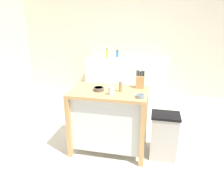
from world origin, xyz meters
TOP-DOWN VIEW (x-y plane):
  - ground_plane at (0.00, 0.00)m, footprint 6.41×6.41m
  - wall_back at (0.00, 2.50)m, footprint 5.41×0.10m
  - kitchen_island at (0.12, -0.07)m, footprint 1.01×0.60m
  - knife_block at (0.51, 0.13)m, footprint 0.11×0.09m
  - bowl_ceramic_small at (-0.01, -0.10)m, footprint 0.14×0.14m
  - bowl_stoneware_deep at (0.54, -0.24)m, footprint 0.11×0.11m
  - drinking_cup at (0.18, -0.22)m, footprint 0.07×0.07m
  - pepper_grinder at (0.28, -0.07)m, footprint 0.04×0.04m
  - trash_bin at (0.87, -0.10)m, footprint 0.36×0.28m
  - sink_counter at (0.04, 2.15)m, footprint 1.85×0.60m
  - sink_faucet at (0.04, 2.29)m, footprint 0.02×0.02m
  - bottle_hand_soap at (-0.43, 2.13)m, footprint 0.05×0.05m
  - bottle_dish_soap at (-0.21, 2.25)m, footprint 0.07×0.07m

SIDE VIEW (x-z plane):
  - ground_plane at x=0.00m, z-range 0.00..0.00m
  - trash_bin at x=0.87m, z-range 0.00..0.63m
  - sink_counter at x=0.04m, z-range 0.00..0.92m
  - kitchen_island at x=0.12m, z-range 0.05..0.94m
  - bowl_stoneware_deep at x=0.54m, z-range 0.88..0.92m
  - bowl_ceramic_small at x=-0.01m, z-range 0.89..0.93m
  - drinking_cup at x=0.18m, z-range 0.88..0.98m
  - pepper_grinder at x=0.28m, z-range 0.88..1.03m
  - knife_block at x=0.51m, z-range 0.85..1.10m
  - bottle_dish_soap at x=-0.21m, z-range 0.91..1.08m
  - bottle_hand_soap at x=-0.43m, z-range 0.91..1.13m
  - sink_faucet at x=0.04m, z-range 0.92..1.14m
  - wall_back at x=0.00m, z-range 0.00..2.60m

